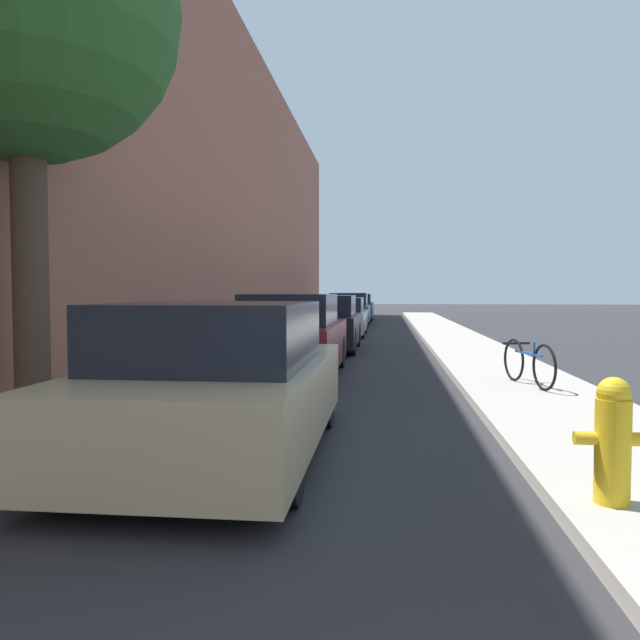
# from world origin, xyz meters

# --- Properties ---
(ground_plane) EXTENTS (120.00, 120.00, 0.00)m
(ground_plane) POSITION_xyz_m (0.00, 16.00, 0.00)
(ground_plane) COLOR #28282B
(sidewalk_left) EXTENTS (2.00, 52.00, 0.12)m
(sidewalk_left) POSITION_xyz_m (-2.90, 16.00, 0.06)
(sidewalk_left) COLOR #9E998E
(sidewalk_left) RESTS_ON ground
(sidewalk_right) EXTENTS (2.00, 52.00, 0.12)m
(sidewalk_right) POSITION_xyz_m (2.90, 16.00, 0.06)
(sidewalk_right) COLOR #9E998E
(sidewalk_right) RESTS_ON ground
(building_facade_left) EXTENTS (0.70, 52.00, 10.30)m
(building_facade_left) POSITION_xyz_m (-4.25, 16.00, 5.15)
(building_facade_left) COLOR #9E604C
(building_facade_left) RESTS_ON ground
(parked_car_champagne) EXTENTS (1.89, 4.06, 1.44)m
(parked_car_champagne) POSITION_xyz_m (-0.79, 5.81, 0.68)
(parked_car_champagne) COLOR black
(parked_car_champagne) RESTS_ON ground
(parked_car_maroon) EXTENTS (1.70, 4.24, 1.49)m
(parked_car_maroon) POSITION_xyz_m (-0.94, 11.12, 0.70)
(parked_car_maroon) COLOR black
(parked_car_maroon) RESTS_ON ground
(parked_car_black) EXTENTS (1.72, 3.97, 1.44)m
(parked_car_black) POSITION_xyz_m (-0.83, 16.01, 0.68)
(parked_car_black) COLOR black
(parked_car_black) RESTS_ON ground
(parked_car_silver) EXTENTS (1.75, 4.65, 1.34)m
(parked_car_silver) POSITION_xyz_m (-0.84, 21.52, 0.64)
(parked_car_silver) COLOR black
(parked_car_silver) RESTS_ON ground
(parked_car_teal) EXTENTS (1.79, 4.47, 1.48)m
(parked_car_teal) POSITION_xyz_m (-0.89, 27.38, 0.70)
(parked_car_teal) COLOR black
(parked_car_teal) RESTS_ON ground
(parked_car_navy) EXTENTS (1.80, 4.45, 1.43)m
(parked_car_navy) POSITION_xyz_m (-0.86, 32.69, 0.69)
(parked_car_navy) COLOR black
(parked_car_navy) RESTS_ON ground
(street_tree_near) EXTENTS (3.56, 3.56, 6.49)m
(street_tree_near) POSITION_xyz_m (-3.41, 7.05, 4.79)
(street_tree_near) COLOR #4C3A2B
(street_tree_near) RESTS_ON sidewalk_left
(fire_hydrant) EXTENTS (0.50, 0.23, 0.85)m
(fire_hydrant) POSITION_xyz_m (2.27, 4.53, 0.56)
(fire_hydrant) COLOR gold
(fire_hydrant) RESTS_ON sidewalk_right
(bicycle) EXTENTS (0.53, 1.61, 0.67)m
(bicycle) POSITION_xyz_m (2.89, 9.69, 0.47)
(bicycle) COLOR black
(bicycle) RESTS_ON sidewalk_right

